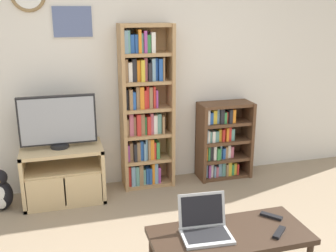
% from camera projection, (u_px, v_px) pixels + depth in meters
% --- Properties ---
extents(wall_back, '(7.07, 0.09, 2.60)m').
position_uv_depth(wall_back, '(132.00, 68.00, 4.24)').
color(wall_back, silver).
rests_on(wall_back, ground_plane).
extents(tv_stand, '(0.81, 0.49, 0.57)m').
position_uv_depth(tv_stand, '(64.00, 174.00, 4.03)').
color(tv_stand, tan).
rests_on(tv_stand, ground_plane).
extents(television, '(0.75, 0.18, 0.53)m').
position_uv_depth(television, '(58.00, 122.00, 3.88)').
color(television, black).
rests_on(television, tv_stand).
extents(bookshelf_tall, '(0.56, 0.28, 1.78)m').
position_uv_depth(bookshelf_tall, '(144.00, 110.00, 4.23)').
color(bookshelf_tall, tan).
rests_on(bookshelf_tall, ground_plane).
extents(bookshelf_short, '(0.62, 0.30, 0.89)m').
position_uv_depth(bookshelf_short, '(221.00, 141.00, 4.58)').
color(bookshelf_short, brown).
rests_on(bookshelf_short, ground_plane).
extents(coffee_table, '(1.10, 0.48, 0.44)m').
position_uv_depth(coffee_table, '(230.00, 239.00, 2.70)').
color(coffee_table, '#332319').
rests_on(coffee_table, ground_plane).
extents(laptop, '(0.35, 0.30, 0.26)m').
position_uv_depth(laptop, '(205.00, 225.00, 2.66)').
color(laptop, '#B7BABC').
rests_on(laptop, coffee_table).
extents(remote_near_laptop, '(0.15, 0.14, 0.02)m').
position_uv_depth(remote_near_laptop, '(279.00, 232.00, 2.68)').
color(remote_near_laptop, black).
rests_on(remote_near_laptop, coffee_table).
extents(remote_far_from_laptop, '(0.14, 0.15, 0.02)m').
position_uv_depth(remote_far_from_laptop, '(271.00, 216.00, 2.89)').
color(remote_far_from_laptop, black).
rests_on(remote_far_from_laptop, coffee_table).
extents(penguin_figurine, '(0.23, 0.20, 0.42)m').
position_uv_depth(penguin_figurine, '(1.00, 192.00, 3.86)').
color(penguin_figurine, black).
rests_on(penguin_figurine, ground_plane).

